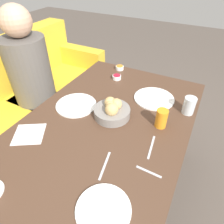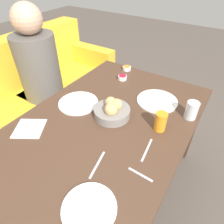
{
  "view_description": "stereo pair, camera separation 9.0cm",
  "coord_description": "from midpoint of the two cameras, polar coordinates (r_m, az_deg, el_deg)",
  "views": [
    {
      "loc": [
        -0.75,
        -0.43,
        1.48
      ],
      "look_at": [
        0.08,
        -0.01,
        0.73
      ],
      "focal_mm": 32.0,
      "sensor_mm": 36.0,
      "label": 1
    },
    {
      "loc": [
        -0.7,
        -0.51,
        1.48
      ],
      "look_at": [
        0.08,
        -0.01,
        0.73
      ],
      "focal_mm": 32.0,
      "sensor_mm": 36.0,
      "label": 2
    }
  ],
  "objects": [
    {
      "name": "seated_person",
      "position": [
        1.9,
        -22.28,
        5.41
      ],
      "size": [
        0.34,
        0.44,
        1.22
      ],
      "color": "#23232D",
      "rests_on": "ground_plane"
    },
    {
      "name": "bread_basket",
      "position": [
        1.18,
        -2.17,
        0.48
      ],
      "size": [
        0.22,
        0.22,
        0.12
      ],
      "color": "gray",
      "rests_on": "dining_table"
    },
    {
      "name": "dining_table",
      "position": [
        1.22,
        -4.05,
        -6.19
      ],
      "size": [
        1.43,
        0.92,
        0.7
      ],
      "color": "#4C3323",
      "rests_on": "ground_plane"
    },
    {
      "name": "fork_silver",
      "position": [
        0.96,
        -4.87,
        -15.06
      ],
      "size": [
        0.16,
        0.04,
        0.0
      ],
      "color": "#B7B7BC",
      "rests_on": "dining_table"
    },
    {
      "name": "couch",
      "position": [
        2.08,
        -25.16,
        0.85
      ],
      "size": [
        1.77,
        0.7,
        0.9
      ],
      "color": "gold",
      "rests_on": "ground_plane"
    },
    {
      "name": "plate_near_right",
      "position": [
        1.37,
        10.08,
        3.81
      ],
      "size": [
        0.27,
        0.27,
        0.01
      ],
      "color": "white",
      "rests_on": "dining_table"
    },
    {
      "name": "jam_bowl_honey",
      "position": [
        1.72,
        0.65,
        12.54
      ],
      "size": [
        0.07,
        0.07,
        0.03
      ],
      "color": "white",
      "rests_on": "dining_table"
    },
    {
      "name": "jam_bowl_berry",
      "position": [
        1.57,
        -0.3,
        9.92
      ],
      "size": [
        0.07,
        0.07,
        0.03
      ],
      "color": "white",
      "rests_on": "dining_table"
    },
    {
      "name": "water_tumbler",
      "position": [
        1.27,
        19.3,
        1.7
      ],
      "size": [
        0.07,
        0.07,
        0.11
      ],
      "color": "silver",
      "rests_on": "dining_table"
    },
    {
      "name": "plate_far_center",
      "position": [
        1.32,
        -12.13,
        1.94
      ],
      "size": [
        0.26,
        0.26,
        0.01
      ],
      "color": "white",
      "rests_on": "dining_table"
    },
    {
      "name": "spoon_coffee",
      "position": [
        0.95,
        7.67,
        -16.69
      ],
      "size": [
        0.02,
        0.12,
        0.0
      ],
      "color": "#B7B7BC",
      "rests_on": "dining_table"
    },
    {
      "name": "juice_glass",
      "position": [
        1.13,
        11.74,
        -1.88
      ],
      "size": [
        0.06,
        0.06,
        0.11
      ],
      "color": "orange",
      "rests_on": "dining_table"
    },
    {
      "name": "napkin",
      "position": [
        1.2,
        -24.6,
        -5.82
      ],
      "size": [
        0.22,
        0.22,
        0.0
      ],
      "color": "white",
      "rests_on": "dining_table"
    },
    {
      "name": "knife_silver",
      "position": [
        1.04,
        8.72,
        -9.93
      ],
      "size": [
        0.16,
        0.03,
        0.0
      ],
      "color": "#B7B7BC",
      "rests_on": "dining_table"
    },
    {
      "name": "plate_near_left",
      "position": [
        0.86,
        -5.84,
        -26.14
      ],
      "size": [
        0.22,
        0.22,
        0.01
      ],
      "color": "white",
      "rests_on": "dining_table"
    },
    {
      "name": "ground_plane",
      "position": [
        1.72,
        -3.07,
        -20.92
      ],
      "size": [
        10.0,
        10.0,
        0.0
      ],
      "primitive_type": "plane",
      "color": "#564C44"
    }
  ]
}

